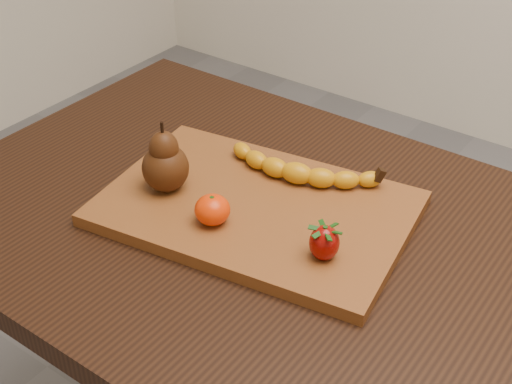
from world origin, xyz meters
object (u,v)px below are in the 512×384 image
Objects in this scene: pear at (165,156)px; cutting_board at (256,208)px; mandarin at (212,210)px; table at (256,268)px.

cutting_board is at bearing 19.02° from pear.
mandarin is at bearing -13.82° from pear.
table is at bearing 66.34° from mandarin.
table is 0.11m from cutting_board.
pear is 0.12m from mandarin.
table is 8.93× the size of pear.
pear is (-0.14, -0.05, 0.07)m from cutting_board.
pear reaches higher than cutting_board.
cutting_board is at bearing 123.40° from table.
mandarin is at bearing -113.66° from table.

